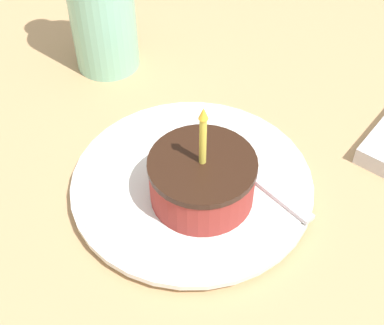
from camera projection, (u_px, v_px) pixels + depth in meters
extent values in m
cube|color=tan|center=(224.00, 205.00, 0.55)|extent=(2.40, 2.40, 0.04)
cylinder|color=white|center=(192.00, 184.00, 0.53)|extent=(0.23, 0.23, 0.02)
cylinder|color=white|center=(192.00, 182.00, 0.53)|extent=(0.24, 0.24, 0.01)
cylinder|color=#99332D|center=(202.00, 182.00, 0.50)|extent=(0.10, 0.10, 0.04)
cylinder|color=black|center=(202.00, 164.00, 0.48)|extent=(0.10, 0.10, 0.01)
cylinder|color=#EAD84C|center=(203.00, 141.00, 0.46)|extent=(0.01, 0.01, 0.05)
cone|color=yellow|center=(203.00, 113.00, 0.43)|extent=(0.01, 0.01, 0.01)
cube|color=silver|center=(261.00, 181.00, 0.52)|extent=(0.04, 0.13, 0.00)
cube|color=silver|center=(203.00, 135.00, 0.56)|extent=(0.03, 0.05, 0.00)
cylinder|color=#8CD1B2|center=(101.00, 2.00, 0.62)|extent=(0.08, 0.08, 0.17)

